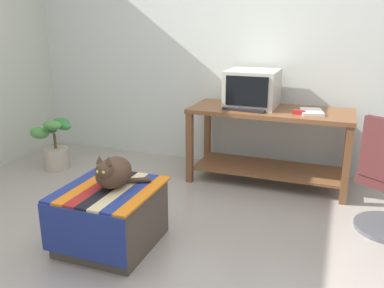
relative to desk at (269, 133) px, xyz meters
The scene contains 10 objects.
ground_plane 1.74m from the desk, 106.57° to the right, with size 14.00×14.00×0.00m, color #9E9389.
back_wall 1.03m from the desk, 136.60° to the left, with size 8.00×0.10×2.60m, color silver.
desk is the anchor object (origin of this frame).
tv_monitor 0.46m from the desk, 157.79° to the left, with size 0.48×0.51×0.35m.
keyboard 0.35m from the desk, 147.47° to the right, with size 0.40×0.15×0.02m, color black.
book 0.45m from the desk, ahead, with size 0.19×0.27×0.03m, color white.
ottoman_with_blanket 1.79m from the desk, 117.69° to the right, with size 0.63×0.69×0.43m.
cat 1.73m from the desk, 117.45° to the right, with size 0.33×0.36×0.26m.
potted_plant 2.26m from the desk, 169.31° to the right, with size 0.45×0.36×0.56m.
stapler 0.40m from the desk, 27.53° to the right, with size 0.04×0.11×0.04m, color #A31E1E.
Camera 1 is at (1.09, -2.18, 1.53)m, focal length 37.95 mm.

